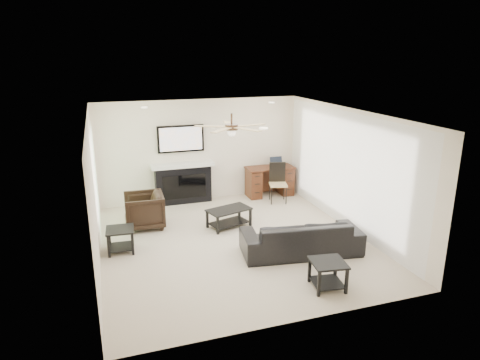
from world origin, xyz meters
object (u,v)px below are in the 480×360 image
Objects in this scene: sofa at (301,237)px; desk at (270,181)px; fireplace_unit at (183,165)px; armchair at (144,211)px; coffee_table at (229,218)px.

sofa is 3.35m from desk.
desk is at bearing -3.64° from fireplace_unit.
desk is at bearing -94.03° from sofa.
sofa is 1.14× the size of fireplace_unit.
coffee_table is (1.70, -0.55, -0.17)m from armchair.
fireplace_unit is 2.30m from desk.
desk reaches higher than armchair.
fireplace_unit is (-0.61, 1.82, 0.75)m from coffee_table.
fireplace_unit reaches higher than desk.
armchair is 0.66× the size of desk.
desk reaches higher than coffee_table.
coffee_table is 0.47× the size of fireplace_unit.
fireplace_unit is (1.09, 1.27, 0.59)m from armchair.
desk is (3.31, 1.13, 0.01)m from armchair.
sofa is 3.79m from fireplace_unit.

